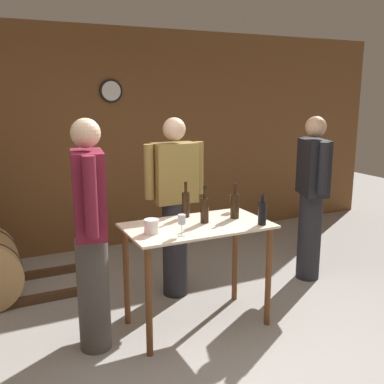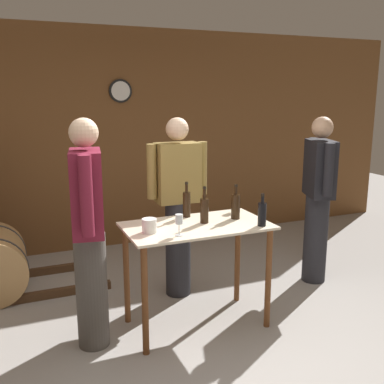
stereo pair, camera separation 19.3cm
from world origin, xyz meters
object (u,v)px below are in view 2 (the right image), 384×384
Objects in this scene: person_host at (89,230)px; wine_bottle_right at (262,213)px; wine_bottle_left at (204,209)px; person_visitor_with_scarf at (318,197)px; wine_bottle_far_left at (187,203)px; person_visitor_bearded at (178,204)px; wine_glass_near_center at (236,200)px; ice_bucket at (149,226)px; wine_bottle_center at (236,206)px; wine_glass_near_left at (179,220)px.

wine_bottle_right is at bearing -10.81° from person_host.
person_visitor_with_scarf is (1.42, 0.35, -0.09)m from wine_bottle_left.
wine_bottle_right is (0.45, -0.48, -0.02)m from wine_bottle_far_left.
wine_bottle_left is 0.61m from person_visitor_bearded.
wine_bottle_far_left is 0.39m from person_visitor_bearded.
wine_bottle_far_left is 1.49m from person_visitor_with_scarf.
person_host is at bearing -147.29° from person_visitor_bearded.
person_host reaches higher than wine_glass_near_center.
person_visitor_bearded is at bearing 54.07° from ice_bucket.
wine_bottle_center is at bearing -119.59° from wine_glass_near_center.
wine_bottle_center reaches higher than ice_bucket.
wine_bottle_center is 0.65m from wine_glass_near_left.
person_visitor_bearded reaches higher than wine_bottle_center.
person_visitor_with_scarf is (1.12, 0.33, -0.09)m from wine_bottle_center.
person_host is at bearing -179.92° from wine_bottle_left.
wine_glass_near_left is 0.85m from wine_glass_near_center.
wine_glass_near_left is (-0.61, -0.24, 0.01)m from wine_bottle_center.
ice_bucket is at bearing 168.63° from wine_bottle_right.
person_host reaches higher than wine_bottle_right.
wine_bottle_center is at bearing -163.45° from person_visitor_with_scarf.
wine_bottle_center is (0.36, -0.21, -0.01)m from wine_bottle_far_left.
person_visitor_with_scarf is at bearing -10.15° from person_visitor_bearded.
wine_bottle_left is 0.47m from wine_bottle_right.
wine_bottle_left is 0.94m from person_host.
wine_bottle_right is 0.47m from wine_glass_near_center.
wine_bottle_right reaches higher than wine_glass_near_center.
wine_bottle_left reaches higher than ice_bucket.
wine_bottle_far_left is at bearing 61.64° from wine_glass_near_left.
wine_bottle_right is 1.36m from person_host.
ice_bucket is (-0.88, 0.18, -0.05)m from wine_bottle_right.
wine_glass_near_center is at bearing -1.19° from wine_bottle_far_left.
wine_glass_near_left is at bearing -148.23° from wine_glass_near_center.
wine_bottle_far_left is 1.88× the size of wine_glass_near_left.
person_host reaches higher than ice_bucket.
person_visitor_with_scarf reaches higher than wine_glass_near_left.
wine_bottle_left is at bearing 146.83° from wine_bottle_right.
wine_glass_near_left reaches higher than ice_bucket.
wine_bottle_left is 1.02× the size of wine_bottle_center.
wine_bottle_center is 1.24m from person_host.
wine_bottle_center is at bearing -63.12° from person_visitor_bearded.
person_host is at bearing 170.30° from ice_bucket.
ice_bucket is at bearing -161.98° from wine_glass_near_center.
wine_bottle_center is 0.80m from ice_bucket.
wine_bottle_far_left is 0.91m from person_host.
person_visitor_with_scarf reaches higher than wine_bottle_right.
wine_glass_near_left is 1.82m from person_visitor_with_scarf.
wine_bottle_far_left is at bearing 149.06° from wine_bottle_center.
wine_bottle_right is at bearing -2.07° from wine_glass_near_left.
wine_bottle_right reaches higher than wine_glass_near_left.
wine_glass_near_center is 1.02m from person_visitor_with_scarf.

